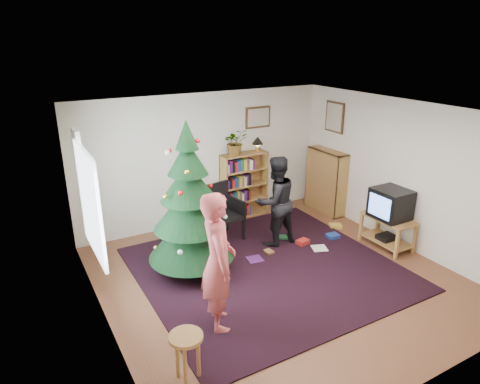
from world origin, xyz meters
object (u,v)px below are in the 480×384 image
tv_stand (387,229)px  picture_back (258,117)px  bookshelf_right (326,180)px  bookshelf_back (244,184)px  table_lamp (258,141)px  stool (186,346)px  christmas_tree (190,212)px  potted_plant (235,142)px  picture_right (335,117)px  armchair (221,209)px  crt_tv (391,204)px  person_by_chair (275,201)px  person_standing (218,262)px

tv_stand → picture_back: bearing=112.8°
bookshelf_right → bookshelf_back: bearing=68.5°
tv_stand → table_lamp: bearing=115.6°
stool → table_lamp: table_lamp is taller
christmas_tree → potted_plant: size_ratio=4.68×
picture_right → armchair: bearing=-178.1°
bookshelf_back → potted_plant: size_ratio=2.56×
christmas_tree → table_lamp: 2.63m
crt_tv → potted_plant: (-1.65, 2.41, 0.75)m
stool → person_by_chair: 3.43m
christmas_tree → bookshelf_back: christmas_tree is taller
bookshelf_right → person_standing: 4.26m
tv_stand → picture_right: bearing=82.0°
bookshelf_back → table_lamp: bearing=0.0°
person_standing → potted_plant: size_ratio=3.53×
picture_back → bookshelf_back: picture_back is taller
table_lamp → crt_tv: bearing=-64.5°
picture_right → stool: (-4.47, -2.99, -1.49)m
christmas_tree → stool: (-0.96, -2.09, -0.53)m
crt_tv → stool: (-4.21, -1.17, -0.34)m
tv_stand → armchair: armchair is taller
person_by_chair → crt_tv: bearing=144.7°
christmas_tree → crt_tv: (3.26, -0.92, -0.19)m
bookshelf_right → tv_stand: (-0.12, -1.79, -0.34)m
bookshelf_right → crt_tv: 1.80m
picture_right → person_standing: picture_right is taller
tv_stand → stool: size_ratio=1.46×
person_standing → armchair: bearing=-11.2°
person_standing → stool: bearing=150.7°
armchair → potted_plant: bearing=35.0°
armchair → potted_plant: (0.66, 0.68, 1.01)m
bookshelf_back → potted_plant: (-0.20, 0.00, 0.89)m
potted_plant → stool: bearing=-125.6°
tv_stand → person_by_chair: 2.00m
bookshelf_right → stool: size_ratio=2.18×
stool → person_by_chair: size_ratio=0.37×
armchair → potted_plant: size_ratio=1.99×
bookshelf_right → tv_stand: size_ratio=1.50×
bookshelf_right → person_standing: size_ratio=0.73×
tv_stand → table_lamp: size_ratio=2.87×
bookshelf_right → person_standing: bearing=122.0°
christmas_tree → bookshelf_right: size_ratio=1.83×
person_by_chair → picture_right: bearing=-160.2°
armchair → table_lamp: (1.16, 0.68, 0.96)m
picture_back → person_standing: 4.01m
person_by_chair → stool: bearing=38.2°
picture_back → tv_stand: bearing=-67.2°
person_standing → tv_stand: bearing=-65.6°
picture_right → bookshelf_right: (-0.14, -0.03, -1.29)m
picture_back → table_lamp: size_ratio=1.82×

